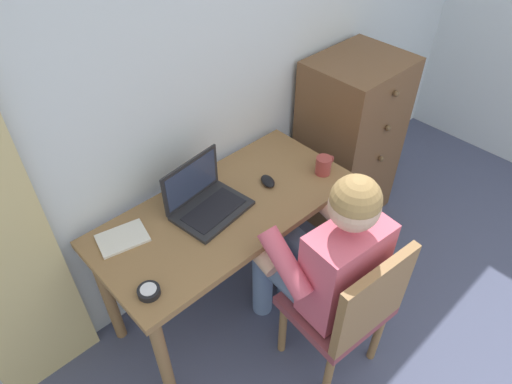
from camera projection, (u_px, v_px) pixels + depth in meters
wall_back at (218, 61)px, 2.15m from camera, size 4.80×0.05×2.50m
desk at (227, 223)px, 2.21m from camera, size 1.28×0.60×0.74m
dresser at (349, 142)px, 2.85m from camera, size 0.56×0.49×1.10m
chair at (348, 308)px, 2.01m from camera, size 0.46×0.44×0.87m
person_seated at (323, 257)px, 2.00m from camera, size 0.56×0.61×1.19m
laptop at (205, 200)px, 2.10m from camera, size 0.37×0.29×0.24m
computer_mouse at (268, 181)px, 2.25m from camera, size 0.09×0.11×0.03m
desk_clock at (149, 291)px, 1.76m from camera, size 0.09×0.09×0.03m
notebook_pad at (123, 238)px, 1.98m from camera, size 0.24×0.19×0.01m
coffee_mug at (324, 165)px, 2.30m from camera, size 0.12×0.08×0.09m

